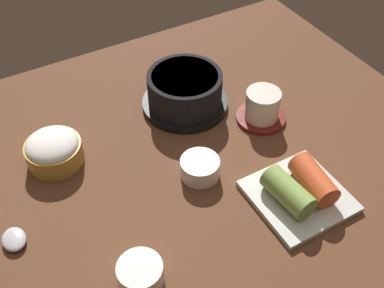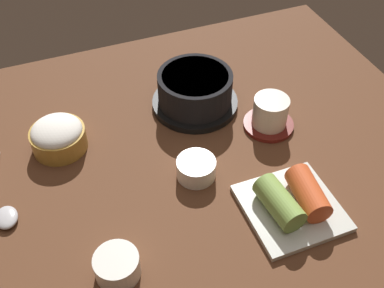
% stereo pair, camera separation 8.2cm
% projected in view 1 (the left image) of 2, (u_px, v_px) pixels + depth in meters
% --- Properties ---
extents(dining_table, '(1.00, 0.76, 0.02)m').
position_uv_depth(dining_table, '(177.00, 156.00, 0.86)').
color(dining_table, '#56331E').
rests_on(dining_table, ground).
extents(stone_pot, '(0.17, 0.17, 0.08)m').
position_uv_depth(stone_pot, '(185.00, 91.00, 0.92)').
color(stone_pot, black).
rests_on(stone_pot, dining_table).
extents(rice_bowl, '(0.10, 0.10, 0.06)m').
position_uv_depth(rice_bowl, '(53.00, 150.00, 0.82)').
color(rice_bowl, '#B78C38').
rests_on(rice_bowl, dining_table).
extents(tea_cup_with_saucer, '(0.10, 0.10, 0.07)m').
position_uv_depth(tea_cup_with_saucer, '(262.00, 107.00, 0.89)').
color(tea_cup_with_saucer, maroon).
rests_on(tea_cup_with_saucer, dining_table).
extents(banchan_cup_center, '(0.07, 0.07, 0.03)m').
position_uv_depth(banchan_cup_center, '(200.00, 167.00, 0.80)').
color(banchan_cup_center, white).
rests_on(banchan_cup_center, dining_table).
extents(kimchi_plate, '(0.15, 0.15, 0.05)m').
position_uv_depth(kimchi_plate, '(300.00, 190.00, 0.76)').
color(kimchi_plate, silver).
rests_on(kimchi_plate, dining_table).
extents(side_bowl_near, '(0.07, 0.07, 0.04)m').
position_uv_depth(side_bowl_near, '(140.00, 274.00, 0.66)').
color(side_bowl_near, white).
rests_on(side_bowl_near, dining_table).
extents(spoon, '(0.05, 0.18, 0.01)m').
position_uv_depth(spoon, '(7.00, 229.00, 0.73)').
color(spoon, '#B7B7BC').
rests_on(spoon, dining_table).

